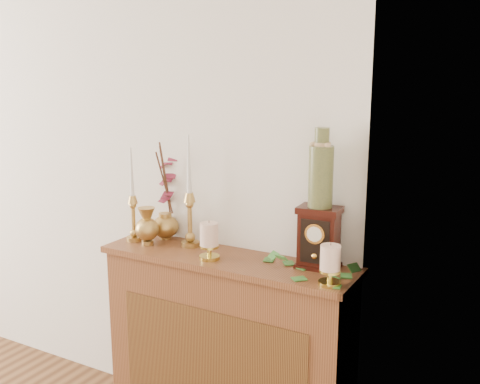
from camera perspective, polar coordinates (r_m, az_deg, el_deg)
The scene contains 10 objects.
console_shelf at distance 2.81m, azimuth -1.35°, elevation -16.15°, with size 1.24×0.34×0.93m.
candlestick_left at distance 2.87m, azimuth -10.81°, elevation -1.87°, with size 0.08×0.08×0.48m.
candlestick_center at distance 2.73m, azimuth -5.13°, elevation -1.90°, with size 0.09×0.09×0.55m.
bud_vase at distance 2.80m, azimuth -9.43°, elevation -3.48°, with size 0.12×0.12×0.19m.
ginger_jar at distance 2.89m, azimuth -7.34°, elevation -0.21°, with size 0.21×0.22×0.50m.
pillar_candle_left at distance 2.56m, azimuth -3.15°, elevation -4.79°, with size 0.09×0.09×0.18m.
pillar_candle_right at distance 2.28m, azimuth 9.15°, elevation -7.13°, with size 0.09×0.09×0.18m.
ivy_garland at distance 2.39m, azimuth 6.57°, elevation -8.11°, with size 0.42×0.21×0.09m.
mantel_clock at distance 2.46m, azimuth 8.00°, elevation -4.67°, with size 0.19×0.14×0.27m.
ceramic_vase at distance 2.39m, azimuth 8.23°, elevation 2.03°, with size 0.11×0.11×0.34m.
Camera 1 is at (2.66, -0.03, 1.77)m, focal length 42.00 mm.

